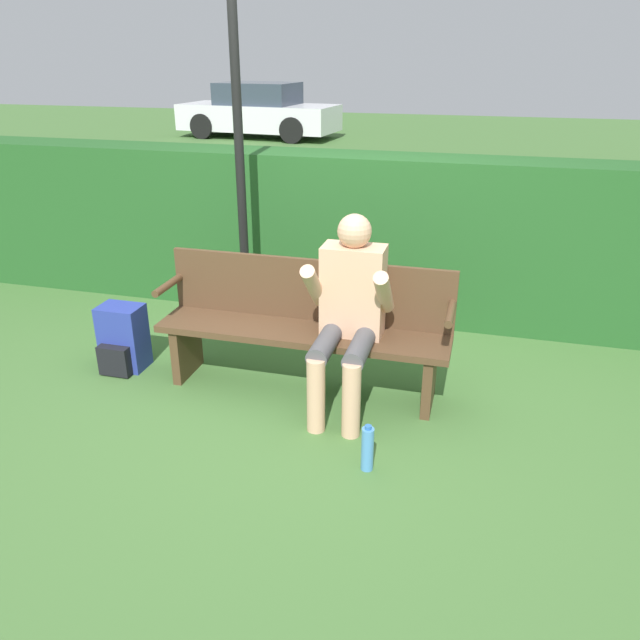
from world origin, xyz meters
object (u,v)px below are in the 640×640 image
object	(u,v)px
parked_car	(259,112)
water_bottle	(367,449)
person_seated	(349,307)
park_bench	(305,323)
backpack	(123,339)
signpost	(238,139)

from	to	relation	value
parked_car	water_bottle	bearing A→B (deg)	-61.92
person_seated	water_bottle	distance (m)	0.90
park_bench	backpack	xyz separation A→B (m)	(-1.33, -0.10, -0.24)
person_seated	signpost	world-z (taller)	signpost
person_seated	signpost	xyz separation A→B (m)	(-1.06, 0.94, 0.85)
park_bench	parked_car	size ratio (longest dim) A/B	0.46
person_seated	water_bottle	bearing A→B (deg)	-68.67
parked_car	person_seated	bearing A→B (deg)	-61.86
person_seated	signpost	distance (m)	1.66
person_seated	parked_car	bearing A→B (deg)	112.62
park_bench	person_seated	distance (m)	0.41
parked_car	backpack	bearing A→B (deg)	-68.54
signpost	parked_car	xyz separation A→B (m)	(-4.16, 11.58, -0.87)
person_seated	backpack	distance (m)	1.71
park_bench	signpost	bearing A→B (deg)	132.37
backpack	water_bottle	bearing A→B (deg)	-20.60
park_bench	person_seated	xyz separation A→B (m)	(0.33, -0.14, 0.21)
park_bench	person_seated	bearing A→B (deg)	-22.95
backpack	signpost	xyz separation A→B (m)	(0.59, 0.90, 1.29)
person_seated	park_bench	bearing A→B (deg)	157.05
backpack	park_bench	bearing A→B (deg)	4.20
person_seated	parked_car	xyz separation A→B (m)	(-5.22, 12.53, -0.02)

